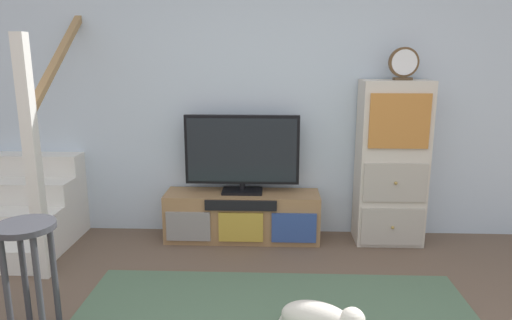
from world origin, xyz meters
The scene contains 8 objects.
back_wall centered at (0.00, 2.46, 1.35)m, with size 6.40×0.12×2.70m, color silver.
media_console centered at (-0.30, 2.19, 0.22)m, with size 1.38×0.38×0.44m.
television centered at (-0.30, 2.22, 0.81)m, with size 1.01×0.22×0.70m.
side_cabinet centered at (1.01, 2.20, 0.72)m, with size 0.58×0.38×1.44m.
desk_clock centered at (1.05, 2.19, 1.58)m, with size 0.25×0.08×0.27m.
staircase centered at (-2.24, 2.20, 0.37)m, with size 1.00×1.36×2.20m.
bar_stool_near centered at (-1.43, 0.67, 0.53)m, with size 0.34×0.34×0.71m.
dog centered at (0.27, 0.71, 0.12)m, with size 0.52×0.34×0.23m.
Camera 1 is at (-0.02, -1.73, 1.64)m, focal length 32.07 mm.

